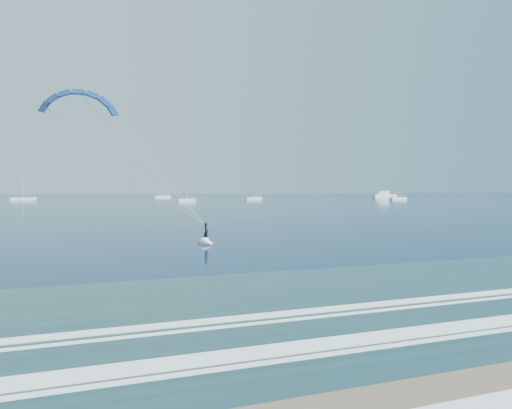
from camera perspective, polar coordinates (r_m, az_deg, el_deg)
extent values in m
cube|color=#1E423F|center=(23.04, 22.84, -11.81)|extent=(600.00, 22.00, 0.03)
cube|color=white|center=(21.31, 27.49, -12.96)|extent=(600.00, 1.10, 0.07)
cube|color=white|center=(24.13, 20.39, -11.10)|extent=(600.00, 0.70, 0.07)
cube|color=#BF6C16|center=(46.02, -6.25, -4.74)|extent=(1.58, 0.51, 0.09)
imported|color=black|center=(45.91, -6.25, -3.48)|extent=(0.68, 0.83, 1.95)
cone|color=white|center=(44.72, -6.05, -4.89)|extent=(1.31, 1.74, 1.10)
cube|color=white|center=(269.57, 15.74, 1.01)|extent=(14.26, 3.80, 2.09)
cube|color=white|center=(268.97, 15.57, 1.44)|extent=(6.66, 3.04, 1.90)
cylinder|color=silver|center=(268.96, 15.58, 1.86)|extent=(0.16, 0.16, 2.00)
cube|color=white|center=(240.22, -27.09, 0.65)|extent=(10.60, 2.40, 1.20)
cylinder|color=silver|center=(240.18, -27.12, 2.32)|extent=(0.18, 0.18, 12.83)
cylinder|color=silver|center=(240.05, -26.81, 0.98)|extent=(2.60, 0.12, 0.12)
cube|color=white|center=(191.79, -8.68, 0.55)|extent=(7.07, 2.40, 1.20)
cylinder|color=silver|center=(191.73, -8.68, 2.05)|extent=(0.18, 0.18, 8.84)
cylinder|color=silver|center=(191.99, -8.33, 0.97)|extent=(2.60, 0.12, 0.12)
cube|color=white|center=(270.74, -11.62, 0.96)|extent=(8.87, 2.40, 1.20)
cylinder|color=silver|center=(270.70, -11.63, 2.23)|extent=(0.18, 0.18, 10.84)
cylinder|color=silver|center=(270.89, -11.37, 1.26)|extent=(2.60, 0.12, 0.12)
cube|color=white|center=(221.24, -0.30, 0.77)|extent=(7.65, 2.40, 1.20)
cylinder|color=silver|center=(221.19, -0.30, 2.14)|extent=(0.18, 0.18, 9.38)
cylinder|color=silver|center=(221.61, -0.01, 1.13)|extent=(2.60, 0.12, 0.12)
cube|color=white|center=(228.32, 17.36, 0.72)|extent=(8.22, 2.40, 1.20)
cylinder|color=silver|center=(228.27, 17.37, 2.12)|extent=(0.18, 0.18, 10.01)
cylinder|color=silver|center=(229.02, 17.60, 1.07)|extent=(2.60, 0.12, 0.12)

